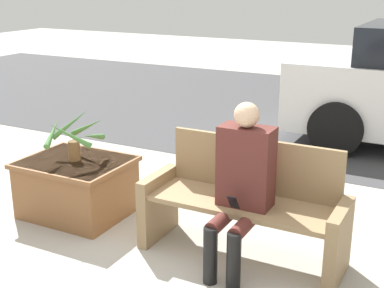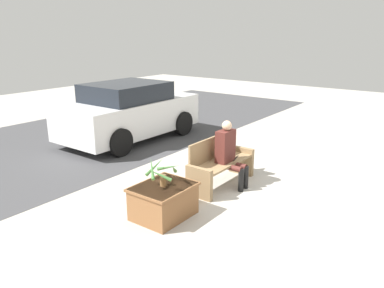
% 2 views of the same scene
% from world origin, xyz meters
% --- Properties ---
extents(ground_plane, '(30.00, 30.00, 0.00)m').
position_xyz_m(ground_plane, '(0.00, 0.00, 0.00)').
color(ground_plane, '#ADA89E').
extents(road_surface, '(20.00, 6.00, 0.01)m').
position_xyz_m(road_surface, '(0.00, 5.72, 0.00)').
color(road_surface, '#424244').
rests_on(road_surface, ground_plane).
extents(bench, '(1.61, 0.54, 0.92)m').
position_xyz_m(bench, '(0.28, 0.78, 0.43)').
color(bench, '#8C704C').
rests_on(bench, ground_plane).
extents(person_seated, '(0.40, 0.57, 1.28)m').
position_xyz_m(person_seated, '(0.32, 0.60, 0.71)').
color(person_seated, '#51231E').
rests_on(person_seated, ground_plane).
extents(planter_box, '(0.96, 0.78, 0.53)m').
position_xyz_m(planter_box, '(-1.39, 0.76, 0.29)').
color(planter_box, brown).
rests_on(planter_box, ground_plane).
extents(potted_plant, '(0.55, 0.54, 0.44)m').
position_xyz_m(potted_plant, '(-1.39, 0.78, 0.76)').
color(potted_plant, brown).
rests_on(potted_plant, planter_box).
extents(parked_car, '(3.92, 1.98, 1.57)m').
position_xyz_m(parked_car, '(1.54, 4.51, 0.78)').
color(parked_car, silver).
rests_on(parked_car, ground_plane).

